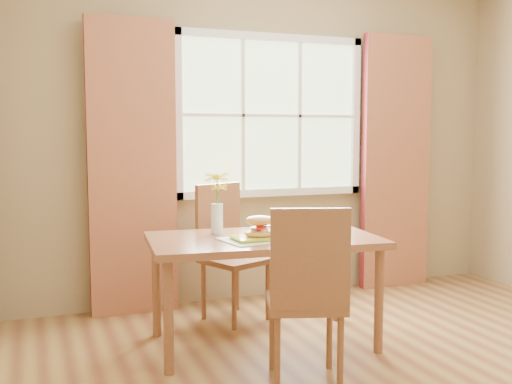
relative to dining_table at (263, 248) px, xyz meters
The scene contains 12 objects.
room 1.18m from the dining_table, 58.62° to the right, with size 4.24×3.84×2.74m.
window 1.46m from the dining_table, 65.49° to the left, with size 1.62×0.06×1.32m.
curtain_left 1.27m from the dining_table, 124.04° to the left, with size 0.65×0.08×2.20m, color maroon.
curtain_right 1.97m from the dining_table, 30.88° to the left, with size 0.65×0.08×2.20m, color maroon.
dining_table is the anchor object (origin of this frame).
chair_near 0.71m from the dining_table, 92.15° to the right, with size 0.52×0.52×0.98m.
chair_far 0.64m from the dining_table, 93.11° to the left, with size 0.54×0.54×0.99m.
placemat 0.13m from the dining_table, 124.43° to the right, with size 0.45×0.33×0.01m, color beige.
plate 0.18m from the dining_table, 138.89° to the right, with size 0.23×0.23×0.01m, color gold.
croissant_sandwich 0.21m from the dining_table, 120.82° to the right, with size 0.22×0.19×0.14m.
water_glass 0.26m from the dining_table, 29.54° to the right, with size 0.08×0.08×0.13m.
flower_vase 0.45m from the dining_table, 137.95° to the left, with size 0.16×0.16×0.41m.
Camera 1 is at (-1.87, -2.70, 1.36)m, focal length 42.00 mm.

